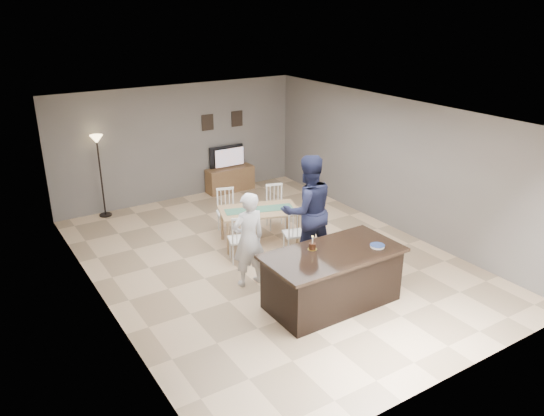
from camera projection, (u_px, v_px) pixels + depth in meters
floor at (270, 259)px, 9.77m from camera, size 8.00×8.00×0.00m
room_shell at (270, 173)px, 9.17m from camera, size 8.00×8.00×8.00m
kitchen_island at (332, 278)px, 8.20m from camera, size 2.15×1.10×0.90m
tv_console at (230, 179)px, 13.23m from camera, size 1.20×0.40×0.60m
television at (228, 157)px, 13.08m from camera, size 0.91×0.12×0.53m
tv_screen_glow at (230, 157)px, 13.01m from camera, size 0.78×0.00×0.78m
picture_frames at (223, 121)px, 12.84m from camera, size 1.10×0.02×0.38m
doorway at (156, 302)px, 6.01m from camera, size 0.00×2.10×2.65m
woman at (248, 239)px, 8.66m from camera, size 0.59×0.39×1.62m
man at (308, 211)px, 9.30m from camera, size 1.11×0.94×2.03m
birthday_cake at (312, 246)px, 8.10m from camera, size 0.14×0.14×0.22m
plate_stack at (377, 246)px, 8.18m from camera, size 0.23×0.23×0.04m
dining_table at (259, 215)px, 10.24m from camera, size 1.88×2.05×0.92m
floor_lamp at (98, 154)px, 11.27m from camera, size 0.27×0.27×1.82m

